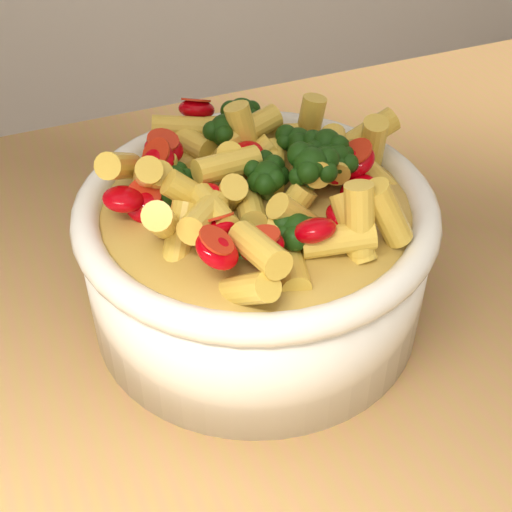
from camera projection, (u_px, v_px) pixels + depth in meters
name	position (u px, v px, depth m)	size (l,w,h in m)	color
table	(385.00, 411.00, 0.60)	(1.20, 0.80, 0.90)	#A77347
serving_bowl	(256.00, 255.00, 0.52)	(0.25, 0.25, 0.11)	white
pasta_salad	(256.00, 177.00, 0.47)	(0.20, 0.20, 0.04)	#F7D84E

